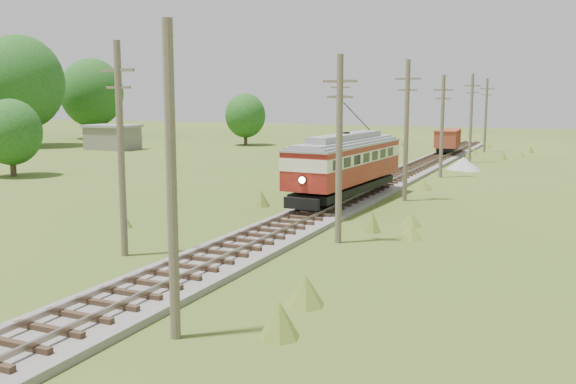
% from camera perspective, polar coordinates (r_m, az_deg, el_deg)
% --- Properties ---
extents(railbed_main, '(3.60, 96.00, 0.57)m').
position_cam_1_polar(railbed_main, '(45.87, 7.34, 0.28)').
color(railbed_main, '#605B54').
rests_on(railbed_main, ground).
extents(streetcar, '(3.65, 12.78, 5.79)m').
position_cam_1_polar(streetcar, '(40.48, 5.19, 2.76)').
color(streetcar, black).
rests_on(streetcar, ground).
extents(gondola, '(2.97, 7.41, 2.40)m').
position_cam_1_polar(gondola, '(74.38, 14.02, 4.57)').
color(gondola, black).
rests_on(gondola, ground).
extents(gravel_pile, '(3.15, 3.34, 1.15)m').
position_cam_1_polar(gravel_pile, '(61.00, 15.41, 2.43)').
color(gravel_pile, gray).
rests_on(gravel_pile, ground).
extents(utility_pole_r_1, '(0.30, 0.30, 8.80)m').
position_cam_1_polar(utility_pole_r_1, '(17.74, -10.31, 0.73)').
color(utility_pole_r_1, brown).
rests_on(utility_pole_r_1, ground).
extents(utility_pole_r_2, '(1.60, 0.30, 8.60)m').
position_cam_1_polar(utility_pole_r_2, '(29.25, 4.57, 3.95)').
color(utility_pole_r_2, brown).
rests_on(utility_pole_r_2, ground).
extents(utility_pole_r_3, '(1.60, 0.30, 9.00)m').
position_cam_1_polar(utility_pole_r_3, '(41.72, 10.48, 5.51)').
color(utility_pole_r_3, brown).
rests_on(utility_pole_r_3, ground).
extents(utility_pole_r_4, '(1.60, 0.30, 8.40)m').
position_cam_1_polar(utility_pole_r_4, '(54.47, 13.54, 5.79)').
color(utility_pole_r_4, brown).
rests_on(utility_pole_r_4, ground).
extents(utility_pole_r_5, '(1.60, 0.30, 8.90)m').
position_cam_1_polar(utility_pole_r_5, '(67.21, 15.96, 6.41)').
color(utility_pole_r_5, brown).
rests_on(utility_pole_r_5, ground).
extents(utility_pole_r_6, '(1.60, 0.30, 8.70)m').
position_cam_1_polar(utility_pole_r_6, '(80.12, 17.17, 6.59)').
color(utility_pole_r_6, brown).
rests_on(utility_pole_r_6, ground).
extents(utility_pole_l_a, '(1.60, 0.30, 9.00)m').
position_cam_1_polar(utility_pole_l_a, '(27.64, -14.64, 3.85)').
color(utility_pole_l_a, brown).
rests_on(utility_pole_l_a, ground).
extents(utility_pole_l_b, '(1.60, 0.30, 8.60)m').
position_cam_1_polar(utility_pole_l_b, '(52.55, 4.62, 6.01)').
color(utility_pole_l_b, brown).
rests_on(utility_pole_l_b, ground).
extents(tree_left_4, '(11.34, 11.34, 14.61)m').
position_cam_1_polar(tree_left_4, '(92.35, -22.72, 8.94)').
color(tree_left_4, '#38281C').
rests_on(tree_left_4, ground).
extents(tree_left_5, '(9.66, 9.66, 12.44)m').
position_cam_1_polar(tree_left_5, '(105.29, -17.04, 8.43)').
color(tree_left_5, '#38281C').
rests_on(tree_left_5, ground).
extents(tree_mid_a, '(5.46, 5.46, 7.03)m').
position_cam_1_polar(tree_mid_a, '(87.73, -3.81, 6.80)').
color(tree_mid_a, '#38281C').
rests_on(tree_mid_a, ground).
extents(tree_mid_c, '(5.04, 5.04, 6.49)m').
position_cam_1_polar(tree_mid_c, '(58.50, -23.41, 4.90)').
color(tree_mid_c, '#38281C').
rests_on(tree_mid_c, ground).
extents(shed, '(6.40, 4.40, 3.10)m').
position_cam_1_polar(shed, '(83.67, -15.34, 4.74)').
color(shed, slate).
rests_on(shed, ground).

